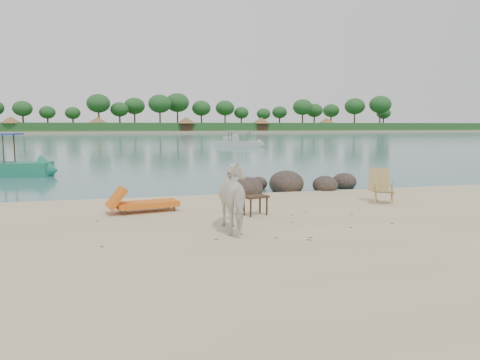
# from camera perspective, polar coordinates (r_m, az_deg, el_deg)

# --- Properties ---
(water) EXTENTS (400.00, 400.00, 0.00)m
(water) POSITION_cam_1_polar(r_m,az_deg,el_deg) (99.89, -12.65, 5.16)
(water) COLOR #35646A
(water) RESTS_ON ground
(far_shore) EXTENTS (420.00, 90.00, 1.40)m
(far_shore) POSITION_cam_1_polar(r_m,az_deg,el_deg) (179.85, -13.56, 5.76)
(far_shore) COLOR tan
(far_shore) RESTS_ON ground
(far_scenery) EXTENTS (420.00, 18.00, 9.50)m
(far_scenery) POSITION_cam_1_polar(r_m,az_deg,el_deg) (146.54, -13.32, 6.82)
(far_scenery) COLOR #1E4C1E
(far_scenery) RESTS_ON ground
(boulders) EXTENTS (6.26, 2.80, 0.97)m
(boulders) POSITION_cam_1_polar(r_m,az_deg,el_deg) (17.73, 6.82, -0.63)
(boulders) COLOR #2F261F
(boulders) RESTS_ON ground
(cow) EXTENTS (0.84, 1.82, 1.53)m
(cow) POSITION_cam_1_polar(r_m,az_deg,el_deg) (10.69, -0.26, -2.28)
(cow) COLOR white
(cow) RESTS_ON ground
(side_table) EXTENTS (0.75, 0.61, 0.53)m
(side_table) POSITION_cam_1_polar(r_m,az_deg,el_deg) (12.54, 1.89, -3.27)
(side_table) COLOR black
(side_table) RESTS_ON ground
(lounge_chair) EXTENTS (2.22, 1.13, 0.63)m
(lounge_chair) POSITION_cam_1_polar(r_m,az_deg,el_deg) (13.30, -11.23, -2.58)
(lounge_chair) COLOR orange
(lounge_chair) RESTS_ON ground
(deck_chair) EXTENTS (0.99, 1.00, 1.06)m
(deck_chair) POSITION_cam_1_polar(r_m,az_deg,el_deg) (15.08, 17.16, -0.85)
(deck_chair) COLOR #9F874F
(deck_chair) RESTS_ON ground
(boat_mid) EXTENTS (5.92, 4.28, 2.96)m
(boat_mid) POSITION_cam_1_polar(r_m,az_deg,el_deg) (54.19, -0.12, 5.71)
(boat_mid) COLOR #B4B5B0
(boat_mid) RESTS_ON water
(boat_far) EXTENTS (4.05, 4.72, 0.59)m
(boat_far) POSITION_cam_1_polar(r_m,az_deg,el_deg) (85.15, -1.09, 5.28)
(boat_far) COLOR beige
(boat_far) RESTS_ON water
(dead_leaves) EXTENTS (7.16, 4.99, 0.00)m
(dead_leaves) POSITION_cam_1_polar(r_m,az_deg,el_deg) (11.35, 2.78, -5.67)
(dead_leaves) COLOR brown
(dead_leaves) RESTS_ON ground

